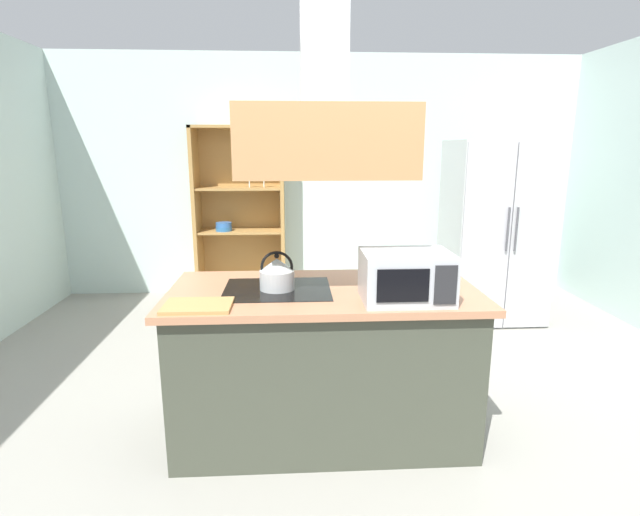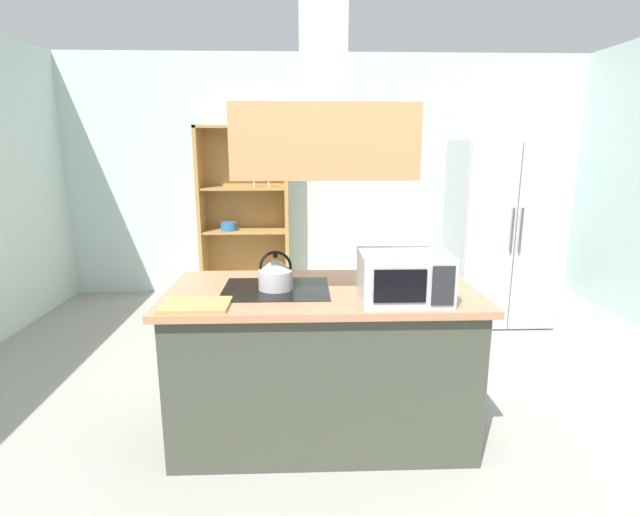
# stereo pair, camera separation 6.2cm
# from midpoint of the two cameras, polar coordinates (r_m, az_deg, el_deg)

# --- Properties ---
(ground_plane) EXTENTS (7.80, 7.80, 0.00)m
(ground_plane) POSITION_cam_midpoint_polar(r_m,az_deg,el_deg) (3.20, 3.81, -18.98)
(ground_plane) COLOR gray
(wall_back) EXTENTS (6.00, 0.12, 2.70)m
(wall_back) POSITION_cam_midpoint_polar(r_m,az_deg,el_deg) (5.72, 0.92, 9.49)
(wall_back) COLOR silver
(wall_back) RESTS_ON ground
(kitchen_island) EXTENTS (1.75, 0.87, 0.90)m
(kitchen_island) POSITION_cam_midpoint_polar(r_m,az_deg,el_deg) (2.94, 0.88, -12.01)
(kitchen_island) COLOR #3E4235
(kitchen_island) RESTS_ON ground
(range_hood) EXTENTS (0.90, 0.70, 1.17)m
(range_hood) POSITION_cam_midpoint_polar(r_m,az_deg,el_deg) (2.67, 0.98, 15.53)
(range_hood) COLOR tan
(refrigerator) EXTENTS (0.90, 0.77, 1.75)m
(refrigerator) POSITION_cam_midpoint_polar(r_m,az_deg,el_deg) (5.07, 20.53, 2.84)
(refrigerator) COLOR silver
(refrigerator) RESTS_ON ground
(dish_cabinet) EXTENTS (0.99, 0.40, 1.91)m
(dish_cabinet) POSITION_cam_midpoint_polar(r_m,az_deg,el_deg) (5.59, -8.44, 4.12)
(dish_cabinet) COLOR #AE8145
(dish_cabinet) RESTS_ON ground
(kettle) EXTENTS (0.20, 0.20, 0.22)m
(kettle) POSITION_cam_midpoint_polar(r_m,az_deg,el_deg) (2.75, -4.56, -1.81)
(kettle) COLOR #B4B8BA
(kettle) RESTS_ON kitchen_island
(cutting_board) EXTENTS (0.34, 0.24, 0.02)m
(cutting_board) POSITION_cam_midpoint_polar(r_m,az_deg,el_deg) (2.54, -13.68, -5.36)
(cutting_board) COLOR tan
(cutting_board) RESTS_ON kitchen_island
(microwave) EXTENTS (0.46, 0.35, 0.26)m
(microwave) POSITION_cam_midpoint_polar(r_m,az_deg,el_deg) (2.57, 10.52, -2.19)
(microwave) COLOR #B7BABF
(microwave) RESTS_ON kitchen_island
(fruit_bowl) EXTENTS (0.28, 0.28, 0.14)m
(fruit_bowl) POSITION_cam_midpoint_polar(r_m,az_deg,el_deg) (3.05, 12.54, -1.62)
(fruit_bowl) COLOR #4C7299
(fruit_bowl) RESTS_ON kitchen_island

